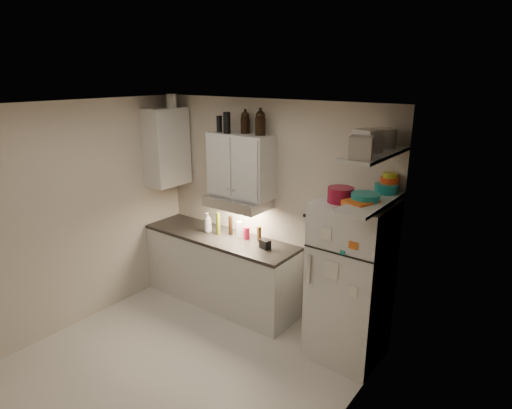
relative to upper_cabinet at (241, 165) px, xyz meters
The scene contains 36 objects.
floor 2.29m from the upper_cabinet, 77.33° to the right, with size 3.20×3.00×0.02m, color beige.
ceiling 1.58m from the upper_cabinet, 77.33° to the right, with size 3.20×3.00×0.02m, color white.
back_wall 0.63m from the upper_cabinet, 30.26° to the left, with size 3.20×0.02×2.60m, color beige.
left_wall 1.94m from the upper_cabinet, 134.46° to the right, with size 0.02×3.00×2.60m, color beige.
right_wall 2.39m from the upper_cabinet, 34.95° to the right, with size 0.02×3.00×2.60m, color beige.
base_cabinet 1.41m from the upper_cabinet, 151.63° to the right, with size 2.10×0.60×0.88m, color silver.
countertop 0.97m from the upper_cabinet, 151.63° to the right, with size 2.10×0.62×0.04m, color #272322.
upper_cabinet is the anchor object (origin of this frame).
side_cabinet 1.15m from the upper_cabinet, behind, with size 0.33×0.55×1.00m, color silver.
range_hood 0.44m from the upper_cabinet, 90.00° to the right, with size 0.76×0.46×0.12m, color silver.
fridge 1.84m from the upper_cabinet, ahead, with size 0.70×0.68×1.70m, color silver.
shelf_hi 1.82m from the upper_cabinet, 10.05° to the right, with size 0.30×0.95×0.03m, color silver.
shelf_lo 1.78m from the upper_cabinet, 10.05° to the right, with size 0.30×0.95×0.03m, color silver.
knife_strip 1.13m from the upper_cabinet, ahead, with size 0.42×0.02×0.03m, color black.
dutch_oven 1.46m from the upper_cabinet, 11.08° to the right, with size 0.25×0.25×0.14m, color maroon.
book_stack 1.74m from the upper_cabinet, 13.30° to the right, with size 0.22×0.28×0.09m, color orange.
spice_jar 1.57m from the upper_cabinet, ahead, with size 0.06×0.06×0.10m, color silver.
stock_pot 1.77m from the upper_cabinet, ahead, with size 0.24×0.24×0.17m, color silver.
tin_a 1.80m from the upper_cabinet, 11.80° to the right, with size 0.20×0.18×0.20m, color #AAAAAD.
tin_b 1.94m from the upper_cabinet, 20.22° to the right, with size 0.18×0.18×0.18m, color #AAAAAD.
bowl_teal 1.76m from the upper_cabinet, ahead, with size 0.22×0.22×0.09m, color teal.
bowl_orange 1.76m from the upper_cabinet, ahead, with size 0.18×0.18×0.05m, color #F64317.
bowl_yellow 1.77m from the upper_cabinet, ahead, with size 0.14×0.14×0.04m, color gold.
plates 1.73m from the upper_cabinet, 10.85° to the right, with size 0.26×0.26×0.06m, color teal.
growler_a 0.51m from the upper_cabinet, 68.54° to the left, with size 0.11×0.11×0.26m, color black, non-canonical shape.
growler_b 0.58m from the upper_cabinet, ahead, with size 0.12×0.12×0.28m, color black, non-canonical shape.
thermos_a 0.52m from the upper_cabinet, 151.29° to the right, with size 0.08×0.08×0.25m, color black.
thermos_b 0.55m from the upper_cabinet, behind, with size 0.07×0.07×0.19m, color black.
side_jar 1.29m from the upper_cabinet, behind, with size 0.13×0.13×0.17m, color silver.
soap_bottle 0.89m from the upper_cabinet, 164.79° to the right, with size 0.11×0.11×0.29m, color silver.
pepper_mill 0.85m from the upper_cabinet, ahead, with size 0.06×0.06×0.18m, color brown.
oil_bottle 0.82m from the upper_cabinet, 160.16° to the right, with size 0.06×0.06×0.29m, color #545B16.
vinegar_bottle 0.80m from the upper_cabinet, behind, with size 0.05×0.05×0.25m, color black.
clear_bottle 0.80m from the upper_cabinet, 129.46° to the right, with size 0.07×0.07×0.20m, color silver.
red_jar 0.83m from the upper_cabinet, 12.55° to the right, with size 0.08×0.08×0.16m, color maroon.
caddy 0.97m from the upper_cabinet, 15.17° to the right, with size 0.12×0.09×0.10m, color black.
Camera 1 is at (2.82, -2.54, 2.88)m, focal length 30.00 mm.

